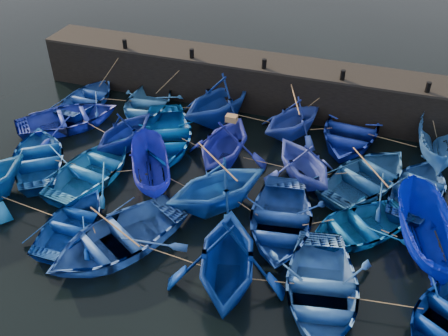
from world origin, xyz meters
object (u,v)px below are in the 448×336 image
(boat_8, at_px, (165,135))
(boat_0, at_px, (88,98))
(boat_13, at_px, (39,157))
(wooden_crate, at_px, (231,118))

(boat_8, bearing_deg, boat_0, 133.90)
(boat_8, distance_m, boat_13, 5.93)
(boat_8, bearing_deg, wooden_crate, -32.99)
(boat_0, height_order, boat_8, boat_8)
(boat_0, height_order, wooden_crate, wooden_crate)
(boat_0, height_order, boat_13, boat_13)
(boat_0, relative_size, boat_13, 0.89)
(boat_8, distance_m, wooden_crate, 4.12)
(boat_0, distance_m, boat_13, 5.90)
(boat_0, bearing_deg, wooden_crate, 165.89)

